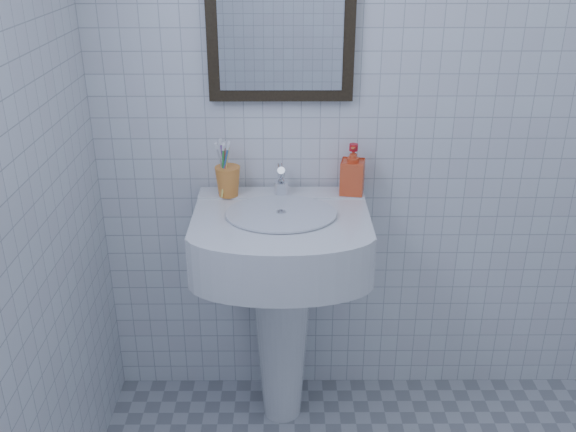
{
  "coord_description": "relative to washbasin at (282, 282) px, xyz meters",
  "views": [
    {
      "loc": [
        -0.4,
        -1.04,
        1.8
      ],
      "look_at": [
        -0.39,
        0.86,
        0.94
      ],
      "focal_mm": 40.0,
      "sensor_mm": 36.0,
      "label": 1
    }
  ],
  "objects": [
    {
      "name": "wall_back",
      "position": [
        0.42,
        0.21,
        0.63
      ],
      "size": [
        2.2,
        0.02,
        2.5
      ],
      "primitive_type": "cube",
      "color": "silver",
      "rests_on": "ground"
    },
    {
      "name": "washbasin",
      "position": [
        0.0,
        0.0,
        0.0
      ],
      "size": [
        0.6,
        0.44,
        0.92
      ],
      "color": "white",
      "rests_on": "ground"
    },
    {
      "name": "faucet",
      "position": [
        -0.0,
        0.11,
        0.34
      ],
      "size": [
        0.05,
        0.11,
        0.13
      ],
      "color": "silver",
      "rests_on": "washbasin"
    },
    {
      "name": "toothbrush_cup",
      "position": [
        -0.19,
        0.11,
        0.35
      ],
      "size": [
        0.11,
        0.11,
        0.11
      ],
      "primitive_type": null,
      "rotation": [
        0.0,
        0.0,
        0.33
      ],
      "color": "orange",
      "rests_on": "washbasin"
    },
    {
      "name": "soap_dispenser",
      "position": [
        0.26,
        0.13,
        0.39
      ],
      "size": [
        0.1,
        0.1,
        0.18
      ],
      "primitive_type": "imported",
      "rotation": [
        0.0,
        0.0,
        -0.19
      ],
      "color": "red",
      "rests_on": "washbasin"
    },
    {
      "name": "wall_mirror",
      "position": [
        -0.0,
        0.19,
        0.93
      ],
      "size": [
        0.5,
        0.04,
        0.62
      ],
      "color": "black",
      "rests_on": "wall_back"
    }
  ]
}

